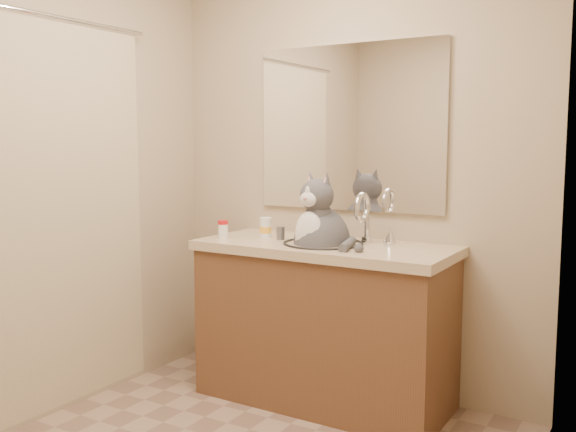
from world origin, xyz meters
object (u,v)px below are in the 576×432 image
object	(u,v)px
cat	(321,238)
pill_bottle_redcap	(223,229)
grey_canister	(281,233)
pill_bottle_orange	(266,228)

from	to	relation	value
cat	pill_bottle_redcap	world-z (taller)	cat
cat	pill_bottle_redcap	xyz separation A→B (m)	(-0.56, -0.09, 0.02)
pill_bottle_redcap	grey_canister	xyz separation A→B (m)	(0.31, 0.10, -0.01)
pill_bottle_redcap	grey_canister	world-z (taller)	pill_bottle_redcap
pill_bottle_redcap	pill_bottle_orange	bearing A→B (deg)	30.40
pill_bottle_orange	grey_canister	bearing A→B (deg)	-11.53
cat	pill_bottle_orange	size ratio (longest dim) A/B	5.20
cat	pill_bottle_redcap	distance (m)	0.57
pill_bottle_redcap	pill_bottle_orange	size ratio (longest dim) A/B	0.85
pill_bottle_redcap	pill_bottle_orange	distance (m)	0.23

